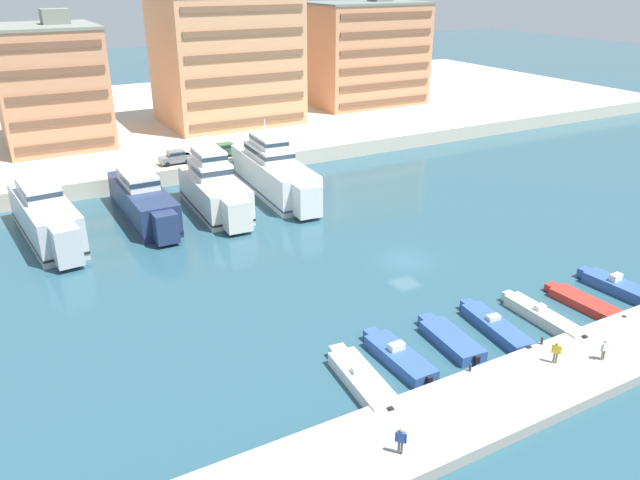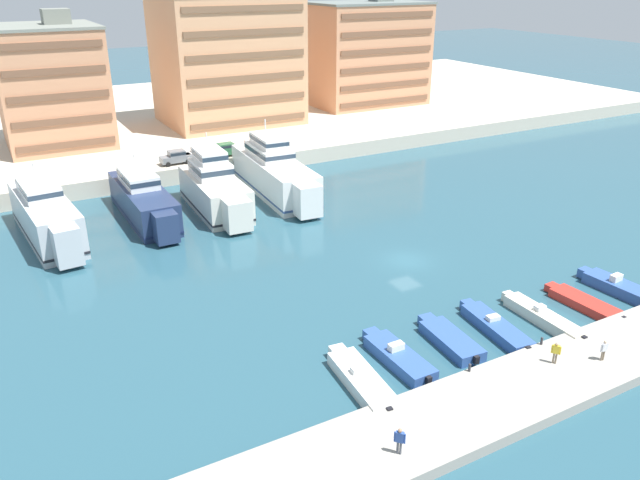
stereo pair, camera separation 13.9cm
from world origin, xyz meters
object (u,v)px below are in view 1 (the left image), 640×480
pedestrian_mid_deck (401,439)px  motorboat_cream_center (543,317)px  car_green_mid_left (225,149)px  car_red_center_left (252,147)px  motorboat_white_far_left (362,380)px  motorboat_blue_mid_left (450,339)px  pedestrian_far_side (604,348)px  motorboat_blue_mid_right (617,286)px  motorboat_red_center_right (585,303)px  car_grey_far_left (176,157)px  pedestrian_near_edge (556,351)px  yacht_ivory_mid_left (215,189)px  motorboat_blue_center_left (495,326)px  motorboat_blue_left (398,356)px  yacht_navy_left (143,201)px  yacht_white_center_left (274,172)px  car_white_left (198,153)px  yacht_silver_far_left (46,217)px

pedestrian_mid_deck → motorboat_cream_center: bearing=20.6°
pedestrian_mid_deck → car_green_mid_left: bearing=78.2°
car_red_center_left → motorboat_white_far_left: bearing=-105.5°
motorboat_blue_mid_left → pedestrian_far_side: size_ratio=4.33×
motorboat_blue_mid_right → pedestrian_far_side: (-11.05, -7.12, 1.22)m
motorboat_red_center_right → motorboat_white_far_left: bearing=180.0°
pedestrian_mid_deck → car_grey_far_left: bearing=85.0°
motorboat_white_far_left → pedestrian_near_edge: size_ratio=4.85×
yacht_ivory_mid_left → motorboat_blue_mid_right: (23.36, -36.10, -2.06)m
yacht_ivory_mid_left → motorboat_blue_center_left: (9.44, -35.81, -2.13)m
motorboat_blue_mid_left → pedestrian_mid_deck: (-10.64, -8.30, 1.40)m
motorboat_blue_left → motorboat_blue_center_left: size_ratio=0.92×
yacht_navy_left → motorboat_red_center_right: yacht_navy_left is taller
motorboat_blue_mid_right → pedestrian_far_side: 13.20m
motorboat_blue_center_left → pedestrian_far_side: size_ratio=5.05×
yacht_navy_left → motorboat_red_center_right: size_ratio=2.50×
yacht_white_center_left → car_red_center_left: yacht_white_center_left is taller
motorboat_white_far_left → motorboat_blue_mid_right: (26.69, 0.51, 0.04)m
car_white_left → motorboat_blue_mid_left: bearing=-87.4°
pedestrian_mid_deck → motorboat_blue_mid_right: bearing=15.0°
yacht_ivory_mid_left → motorboat_blue_mid_left: size_ratio=2.45×
yacht_ivory_mid_left → pedestrian_near_edge: (9.11, -41.85, -0.79)m
yacht_ivory_mid_left → car_red_center_left: (10.58, 13.56, 0.58)m
car_grey_far_left → pedestrian_far_side: (12.68, -56.89, -1.42)m
motorboat_blue_mid_left → pedestrian_near_edge: pedestrian_near_edge is taller
car_green_mid_left → yacht_silver_far_left: bearing=-151.5°
motorboat_cream_center → pedestrian_near_edge: (-4.61, -5.21, 1.31)m
yacht_silver_far_left → pedestrian_far_side: bearing=-55.1°
motorboat_blue_center_left → car_green_mid_left: bearing=93.2°
motorboat_blue_mid_left → motorboat_cream_center: size_ratio=0.82×
motorboat_white_far_left → motorboat_red_center_right: bearing=-0.0°
motorboat_blue_left → yacht_white_center_left: bearing=77.7°
yacht_ivory_mid_left → motorboat_white_far_left: yacht_ivory_mid_left is taller
motorboat_blue_center_left → car_white_left: (-6.48, 49.98, 2.72)m
yacht_silver_far_left → motorboat_white_far_left: size_ratio=2.33×
motorboat_blue_center_left → car_green_mid_left: (-2.77, 49.85, 2.72)m
car_green_mid_left → motorboat_white_far_left: bearing=-101.2°
yacht_navy_left → motorboat_white_far_left: size_ratio=2.28×
yacht_ivory_mid_left → car_grey_far_left: yacht_ivory_mid_left is taller
yacht_white_center_left → motorboat_blue_mid_left: (-3.50, -37.96, -2.23)m
motorboat_white_far_left → pedestrian_far_side: bearing=-22.9°
yacht_white_center_left → motorboat_blue_mid_left: 38.19m
motorboat_blue_center_left → yacht_white_center_left: bearing=91.1°
motorboat_red_center_right → car_red_center_left: (-8.08, 50.18, 2.80)m
pedestrian_near_edge → motorboat_cream_center: bearing=48.5°
yacht_navy_left → motorboat_blue_left: 38.02m
yacht_white_center_left → motorboat_red_center_right: yacht_white_center_left is taller
motorboat_blue_mid_right → pedestrian_far_side: bearing=-147.2°
yacht_silver_far_left → car_white_left: 25.17m
motorboat_white_far_left → motorboat_blue_mid_right: bearing=1.1°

